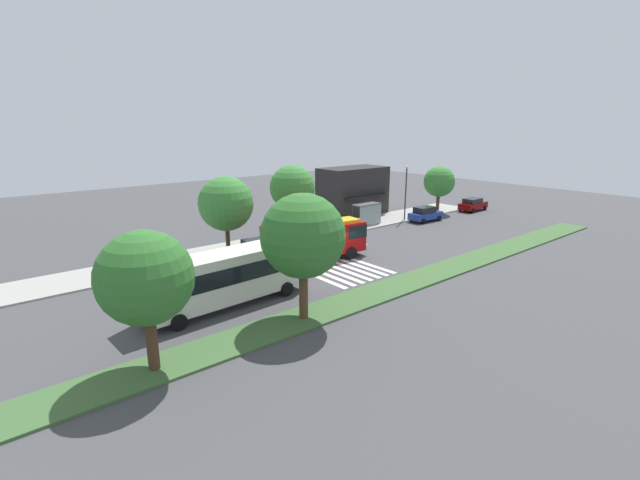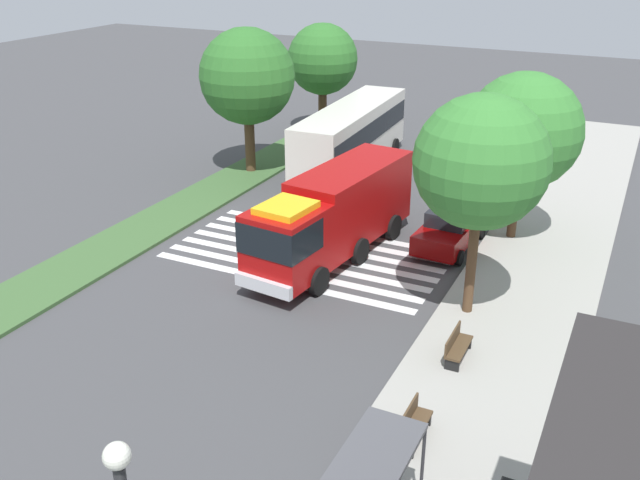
{
  "view_description": "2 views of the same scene",
  "coord_description": "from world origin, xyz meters",
  "px_view_note": "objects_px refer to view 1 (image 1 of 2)",
  "views": [
    {
      "loc": [
        -25.86,
        -28.04,
        11.85
      ],
      "look_at": [
        -1.04,
        1.78,
        1.58
      ],
      "focal_mm": 25.02,
      "sensor_mm": 36.0,
      "label": 1
    },
    {
      "loc": [
        21.9,
        12.08,
        12.54
      ],
      "look_at": [
        -0.42,
        1.29,
        1.54
      ],
      "focal_mm": 39.53,
      "sensor_mm": 36.0,
      "label": 2
    }
  ],
  "objects_px": {
    "fire_truck": "(317,239)",
    "median_tree_west": "(303,236)",
    "transit_bus": "(226,275)",
    "street_lamp": "(406,188)",
    "sidewalk_tree_center": "(439,182)",
    "sidewalk_tree_far_west": "(226,204)",
    "bench_west_of_shelter": "(314,232)",
    "sidewalk_tree_west": "(292,188)",
    "median_tree_far_west": "(145,278)",
    "parked_car_mid": "(425,214)",
    "bus_stop_shelter": "(369,210)",
    "bench_near_shelter": "(343,226)",
    "parked_car_west": "(260,248)",
    "fire_hydrant": "(220,255)",
    "parked_car_east": "(473,204)"
  },
  "relations": [
    {
      "from": "sidewalk_tree_far_west",
      "to": "fire_hydrant",
      "type": "distance_m",
      "value": 4.54
    },
    {
      "from": "fire_truck",
      "to": "bus_stop_shelter",
      "type": "xyz_separation_m",
      "value": [
        13.34,
        6.75,
        -0.12
      ]
    },
    {
      "from": "transit_bus",
      "to": "street_lamp",
      "type": "distance_m",
      "value": 31.39
    },
    {
      "from": "median_tree_far_west",
      "to": "sidewalk_tree_far_west",
      "type": "bearing_deg",
      "value": 50.86
    },
    {
      "from": "sidewalk_tree_center",
      "to": "transit_bus",
      "type": "bearing_deg",
      "value": -164.74
    },
    {
      "from": "sidewalk_tree_far_west",
      "to": "fire_truck",
      "type": "bearing_deg",
      "value": -49.44
    },
    {
      "from": "sidewalk_tree_far_west",
      "to": "parked_car_west",
      "type": "bearing_deg",
      "value": -48.28
    },
    {
      "from": "parked_car_east",
      "to": "street_lamp",
      "type": "xyz_separation_m",
      "value": [
        -12.33,
        1.8,
        3.15
      ]
    },
    {
      "from": "parked_car_west",
      "to": "fire_hydrant",
      "type": "relative_size",
      "value": 6.68
    },
    {
      "from": "parked_car_east",
      "to": "transit_bus",
      "type": "height_order",
      "value": "transit_bus"
    },
    {
      "from": "median_tree_far_west",
      "to": "sidewalk_tree_west",
      "type": "bearing_deg",
      "value": 37.57
    },
    {
      "from": "sidewalk_tree_center",
      "to": "median_tree_west",
      "type": "height_order",
      "value": "median_tree_west"
    },
    {
      "from": "fire_truck",
      "to": "median_tree_far_west",
      "type": "distance_m",
      "value": 19.91
    },
    {
      "from": "median_tree_far_west",
      "to": "median_tree_west",
      "type": "bearing_deg",
      "value": 0.0
    },
    {
      "from": "bus_stop_shelter",
      "to": "fire_truck",
      "type": "bearing_deg",
      "value": -153.17
    },
    {
      "from": "street_lamp",
      "to": "median_tree_west",
      "type": "height_order",
      "value": "median_tree_west"
    },
    {
      "from": "fire_truck",
      "to": "median_tree_west",
      "type": "bearing_deg",
      "value": -126.93
    },
    {
      "from": "fire_truck",
      "to": "median_tree_far_west",
      "type": "bearing_deg",
      "value": -146.91
    },
    {
      "from": "transit_bus",
      "to": "bus_stop_shelter",
      "type": "xyz_separation_m",
      "value": [
        24.3,
        10.59,
        -0.28
      ]
    },
    {
      "from": "sidewalk_tree_center",
      "to": "median_tree_west",
      "type": "bearing_deg",
      "value": -156.38
    },
    {
      "from": "parked_car_west",
      "to": "sidewalk_tree_far_west",
      "type": "relative_size",
      "value": 0.65
    },
    {
      "from": "sidewalk_tree_far_west",
      "to": "median_tree_far_west",
      "type": "xyz_separation_m",
      "value": [
        -12.27,
        -15.08,
        -0.03
      ]
    },
    {
      "from": "sidewalk_tree_far_west",
      "to": "median_tree_far_west",
      "type": "bearing_deg",
      "value": -129.14
    },
    {
      "from": "bus_stop_shelter",
      "to": "bench_west_of_shelter",
      "type": "height_order",
      "value": "bus_stop_shelter"
    },
    {
      "from": "bench_west_of_shelter",
      "to": "sidewalk_tree_west",
      "type": "height_order",
      "value": "sidewalk_tree_west"
    },
    {
      "from": "median_tree_west",
      "to": "bench_west_of_shelter",
      "type": "bearing_deg",
      "value": 49.16
    },
    {
      "from": "bus_stop_shelter",
      "to": "sidewalk_tree_west",
      "type": "relative_size",
      "value": 0.45
    },
    {
      "from": "bench_near_shelter",
      "to": "median_tree_far_west",
      "type": "height_order",
      "value": "median_tree_far_west"
    },
    {
      "from": "sidewalk_tree_center",
      "to": "fire_truck",
      "type": "bearing_deg",
      "value": -166.5
    },
    {
      "from": "sidewalk_tree_far_west",
      "to": "median_tree_west",
      "type": "distance_m",
      "value": 15.38
    },
    {
      "from": "sidewalk_tree_far_west",
      "to": "bench_near_shelter",
      "type": "bearing_deg",
      "value": 1.86
    },
    {
      "from": "sidewalk_tree_west",
      "to": "median_tree_far_west",
      "type": "bearing_deg",
      "value": -142.43
    },
    {
      "from": "street_lamp",
      "to": "median_tree_west",
      "type": "xyz_separation_m",
      "value": [
        -27.19,
        -14.68,
        1.27
      ]
    },
    {
      "from": "parked_car_east",
      "to": "fire_hydrant",
      "type": "xyz_separation_m",
      "value": [
        -37.69,
        1.7,
        -0.41
      ]
    },
    {
      "from": "street_lamp",
      "to": "sidewalk_tree_west",
      "type": "xyz_separation_m",
      "value": [
        -16.88,
        0.4,
        1.56
      ]
    },
    {
      "from": "median_tree_far_west",
      "to": "fire_truck",
      "type": "bearing_deg",
      "value": 26.54
    },
    {
      "from": "fire_truck",
      "to": "fire_hydrant",
      "type": "bearing_deg",
      "value": 145.07
    },
    {
      "from": "parked_car_mid",
      "to": "transit_bus",
      "type": "relative_size",
      "value": 0.39
    },
    {
      "from": "street_lamp",
      "to": "sidewalk_tree_far_west",
      "type": "bearing_deg",
      "value": 179.05
    },
    {
      "from": "fire_truck",
      "to": "sidewalk_tree_west",
      "type": "xyz_separation_m",
      "value": [
        1.96,
        6.27,
        3.6
      ]
    },
    {
      "from": "bus_stop_shelter",
      "to": "sidewalk_tree_far_west",
      "type": "relative_size",
      "value": 0.49
    },
    {
      "from": "bench_west_of_shelter",
      "to": "sidewalk_tree_far_west",
      "type": "relative_size",
      "value": 0.22
    },
    {
      "from": "parked_car_mid",
      "to": "bus_stop_shelter",
      "type": "distance_m",
      "value": 7.79
    },
    {
      "from": "bench_near_shelter",
      "to": "fire_hydrant",
      "type": "bearing_deg",
      "value": -176.48
    },
    {
      "from": "parked_car_west",
      "to": "sidewalk_tree_west",
      "type": "height_order",
      "value": "sidewalk_tree_west"
    },
    {
      "from": "parked_car_west",
      "to": "sidewalk_tree_far_west",
      "type": "distance_m",
      "value": 4.92
    },
    {
      "from": "median_tree_west",
      "to": "street_lamp",
      "type": "bearing_deg",
      "value": 28.36
    },
    {
      "from": "bench_west_of_shelter",
      "to": "sidewalk_tree_west",
      "type": "relative_size",
      "value": 0.21
    },
    {
      "from": "parked_car_mid",
      "to": "parked_car_east",
      "type": "xyz_separation_m",
      "value": [
        10.57,
        -0.01,
        -0.02
      ]
    },
    {
      "from": "fire_truck",
      "to": "median_tree_far_west",
      "type": "xyz_separation_m",
      "value": [
        -17.63,
        -8.81,
        2.81
      ]
    }
  ]
}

